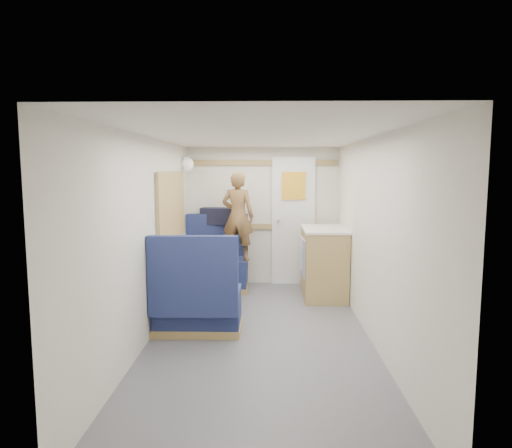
{
  "coord_description": "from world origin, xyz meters",
  "views": [
    {
      "loc": [
        0.07,
        -4.4,
        1.69
      ],
      "look_at": [
        -0.06,
        0.9,
        1.05
      ],
      "focal_mm": 32.0,
      "sensor_mm": 36.0,
      "label": 1
    }
  ],
  "objects_px": {
    "duffel_bag": "(218,216)",
    "beer_glass": "(227,244)",
    "bench_far": "(216,268)",
    "dome_light": "(186,165)",
    "tumbler_left": "(186,248)",
    "orange_fruit": "(225,247)",
    "bench_near": "(197,305)",
    "person": "(238,216)",
    "wine_glass": "(206,239)",
    "tumbler_mid": "(200,243)",
    "dinette_table": "(208,262)",
    "galley_counter": "(323,262)",
    "cheese_block": "(210,252)",
    "bread_loaf": "(229,241)",
    "pepper_grinder": "(202,244)",
    "tray": "(208,254)"
  },
  "relations": [
    {
      "from": "dome_light",
      "to": "person",
      "type": "distance_m",
      "value": 1.0
    },
    {
      "from": "bench_near",
      "to": "galley_counter",
      "type": "xyz_separation_m",
      "value": [
        1.47,
        1.41,
        0.17
      ]
    },
    {
      "from": "wine_glass",
      "to": "tumbler_mid",
      "type": "relative_size",
      "value": 1.58
    },
    {
      "from": "cheese_block",
      "to": "beer_glass",
      "type": "bearing_deg",
      "value": 73.38
    },
    {
      "from": "dome_light",
      "to": "wine_glass",
      "type": "bearing_deg",
      "value": -66.12
    },
    {
      "from": "tumbler_left",
      "to": "pepper_grinder",
      "type": "distance_m",
      "value": 0.36
    },
    {
      "from": "tray",
      "to": "tumbler_mid",
      "type": "distance_m",
      "value": 0.6
    },
    {
      "from": "galley_counter",
      "to": "person",
      "type": "xyz_separation_m",
      "value": [
        -1.15,
        0.18,
        0.59
      ]
    },
    {
      "from": "person",
      "to": "tumbler_mid",
      "type": "xyz_separation_m",
      "value": [
        -0.44,
        -0.51,
        -0.28
      ]
    },
    {
      "from": "bench_near",
      "to": "tumbler_left",
      "type": "height_order",
      "value": "bench_near"
    },
    {
      "from": "bench_far",
      "to": "bread_loaf",
      "type": "distance_m",
      "value": 0.72
    },
    {
      "from": "person",
      "to": "pepper_grinder",
      "type": "bearing_deg",
      "value": 69.11
    },
    {
      "from": "bread_loaf",
      "to": "bench_far",
      "type": "bearing_deg",
      "value": 114.69
    },
    {
      "from": "bench_near",
      "to": "beer_glass",
      "type": "bearing_deg",
      "value": 77.75
    },
    {
      "from": "tray",
      "to": "cheese_block",
      "type": "bearing_deg",
      "value": 40.47
    },
    {
      "from": "galley_counter",
      "to": "wine_glass",
      "type": "distance_m",
      "value": 1.63
    },
    {
      "from": "wine_glass",
      "to": "tumbler_mid",
      "type": "distance_m",
      "value": 0.23
    },
    {
      "from": "orange_fruit",
      "to": "wine_glass",
      "type": "distance_m",
      "value": 0.29
    },
    {
      "from": "person",
      "to": "cheese_block",
      "type": "bearing_deg",
      "value": 88.86
    },
    {
      "from": "dinette_table",
      "to": "pepper_grinder",
      "type": "relative_size",
      "value": 8.76
    },
    {
      "from": "dome_light",
      "to": "person",
      "type": "xyz_separation_m",
      "value": [
        0.71,
        -0.12,
        -0.7
      ]
    },
    {
      "from": "cheese_block",
      "to": "bench_far",
      "type": "bearing_deg",
      "value": 93.73
    },
    {
      "from": "duffel_bag",
      "to": "tumbler_left",
      "type": "distance_m",
      "value": 1.38
    },
    {
      "from": "bench_far",
      "to": "duffel_bag",
      "type": "distance_m",
      "value": 0.76
    },
    {
      "from": "tumbler_left",
      "to": "bread_loaf",
      "type": "height_order",
      "value": "tumbler_left"
    },
    {
      "from": "tumbler_mid",
      "to": "bread_loaf",
      "type": "bearing_deg",
      "value": 24.13
    },
    {
      "from": "bench_far",
      "to": "duffel_bag",
      "type": "xyz_separation_m",
      "value": [
        0.01,
        0.26,
        0.72
      ]
    },
    {
      "from": "dinette_table",
      "to": "bench_far",
      "type": "distance_m",
      "value": 0.9
    },
    {
      "from": "orange_fruit",
      "to": "beer_glass",
      "type": "bearing_deg",
      "value": 91.18
    },
    {
      "from": "duffel_bag",
      "to": "wine_glass",
      "type": "xyz_separation_m",
      "value": [
        -0.04,
        -1.1,
        -0.17
      ]
    },
    {
      "from": "bench_far",
      "to": "dome_light",
      "type": "distance_m",
      "value": 1.5
    },
    {
      "from": "duffel_bag",
      "to": "beer_glass",
      "type": "distance_m",
      "value": 1.02
    },
    {
      "from": "dinette_table",
      "to": "bench_far",
      "type": "bearing_deg",
      "value": 90.0
    },
    {
      "from": "person",
      "to": "orange_fruit",
      "type": "relative_size",
      "value": 15.97
    },
    {
      "from": "person",
      "to": "wine_glass",
      "type": "xyz_separation_m",
      "value": [
        -0.35,
        -0.71,
        -0.21
      ]
    },
    {
      "from": "tumbler_left",
      "to": "wine_glass",
      "type": "bearing_deg",
      "value": 50.65
    },
    {
      "from": "bench_near",
      "to": "person",
      "type": "xyz_separation_m",
      "value": [
        0.32,
        1.6,
        0.75
      ]
    },
    {
      "from": "galley_counter",
      "to": "pepper_grinder",
      "type": "relative_size",
      "value": 8.76
    },
    {
      "from": "beer_glass",
      "to": "bread_loaf",
      "type": "height_order",
      "value": "bread_loaf"
    },
    {
      "from": "orange_fruit",
      "to": "pepper_grinder",
      "type": "xyz_separation_m",
      "value": [
        -0.3,
        0.22,
        -0.0
      ]
    },
    {
      "from": "bench_far",
      "to": "cheese_block",
      "type": "distance_m",
      "value": 1.28
    },
    {
      "from": "dinette_table",
      "to": "bread_loaf",
      "type": "relative_size",
      "value": 3.48
    },
    {
      "from": "dome_light",
      "to": "duffel_bag",
      "type": "height_order",
      "value": "dome_light"
    },
    {
      "from": "bread_loaf",
      "to": "orange_fruit",
      "type": "bearing_deg",
      "value": -90.0
    },
    {
      "from": "tumbler_left",
      "to": "beer_glass",
      "type": "height_order",
      "value": "tumbler_left"
    },
    {
      "from": "bench_near",
      "to": "cheese_block",
      "type": "distance_m",
      "value": 0.71
    },
    {
      "from": "bench_near",
      "to": "duffel_bag",
      "type": "height_order",
      "value": "duffel_bag"
    },
    {
      "from": "bread_loaf",
      "to": "cheese_block",
      "type": "bearing_deg",
      "value": -101.83
    },
    {
      "from": "bench_near",
      "to": "beer_glass",
      "type": "height_order",
      "value": "bench_near"
    },
    {
      "from": "wine_glass",
      "to": "bread_loaf",
      "type": "height_order",
      "value": "wine_glass"
    }
  ]
}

